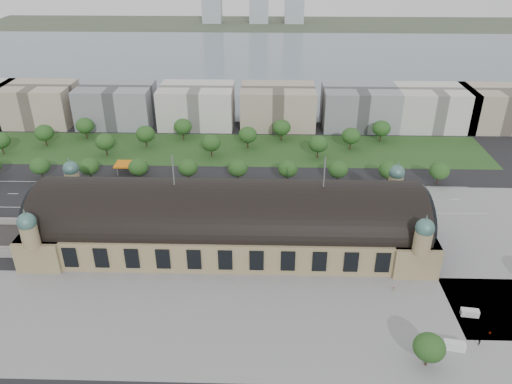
{
  "coord_description": "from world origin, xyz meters",
  "views": [
    {
      "loc": [
        14.73,
        -162.85,
        110.0
      ],
      "look_at": [
        9.76,
        16.77,
        14.0
      ],
      "focal_mm": 35.0,
      "sensor_mm": 36.0,
      "label": 1
    }
  ],
  "objects_px": {
    "traffic_car_4": "(232,201)",
    "parked_car_0": "(53,207)",
    "parked_car_2": "(83,208)",
    "parked_car_4": "(134,208)",
    "van_south": "(453,346)",
    "parked_car_5": "(136,209)",
    "pedestrian_4": "(479,343)",
    "traffic_car_1": "(41,186)",
    "parked_car_6": "(160,209)",
    "traffic_car_2": "(107,200)",
    "pedestrian_3": "(490,333)",
    "traffic_car_3": "(179,192)",
    "bus_mid": "(237,200)",
    "parked_car_1": "(61,212)",
    "petrol_station": "(134,165)",
    "bus_west": "(210,205)",
    "parked_car_3": "(97,208)",
    "bus_east": "(280,206)",
    "pedestrian_0": "(393,289)",
    "van_east": "(469,313)"
  },
  "relations": [
    {
      "from": "traffic_car_1",
      "to": "traffic_car_3",
      "type": "distance_m",
      "value": 66.52
    },
    {
      "from": "parked_car_2",
      "to": "pedestrian_3",
      "type": "height_order",
      "value": "pedestrian_3"
    },
    {
      "from": "traffic_car_1",
      "to": "traffic_car_3",
      "type": "relative_size",
      "value": 0.81
    },
    {
      "from": "parked_car_1",
      "to": "parked_car_6",
      "type": "height_order",
      "value": "parked_car_1"
    },
    {
      "from": "traffic_car_1",
      "to": "parked_car_2",
      "type": "height_order",
      "value": "traffic_car_1"
    },
    {
      "from": "parked_car_6",
      "to": "bus_east",
      "type": "height_order",
      "value": "bus_east"
    },
    {
      "from": "bus_west",
      "to": "pedestrian_3",
      "type": "bearing_deg",
      "value": -125.94
    },
    {
      "from": "traffic_car_3",
      "to": "bus_west",
      "type": "bearing_deg",
      "value": -135.11
    },
    {
      "from": "parked_car_1",
      "to": "bus_mid",
      "type": "bearing_deg",
      "value": 60.64
    },
    {
      "from": "traffic_car_2",
      "to": "bus_east",
      "type": "xyz_separation_m",
      "value": [
        78.36,
        -5.39,
        0.86
      ]
    },
    {
      "from": "bus_mid",
      "to": "bus_east",
      "type": "height_order",
      "value": "bus_mid"
    },
    {
      "from": "pedestrian_3",
      "to": "traffic_car_1",
      "type": "bearing_deg",
      "value": -16.85
    },
    {
      "from": "traffic_car_4",
      "to": "parked_car_0",
      "type": "height_order",
      "value": "traffic_car_4"
    },
    {
      "from": "traffic_car_1",
      "to": "parked_car_6",
      "type": "height_order",
      "value": "parked_car_6"
    },
    {
      "from": "petrol_station",
      "to": "bus_west",
      "type": "bearing_deg",
      "value": -41.6
    },
    {
      "from": "bus_west",
      "to": "bus_mid",
      "type": "bearing_deg",
      "value": -63.57
    },
    {
      "from": "traffic_car_2",
      "to": "traffic_car_1",
      "type": "bearing_deg",
      "value": -111.0
    },
    {
      "from": "parked_car_1",
      "to": "parked_car_5",
      "type": "bearing_deg",
      "value": 58.8
    },
    {
      "from": "pedestrian_3",
      "to": "parked_car_2",
      "type": "bearing_deg",
      "value": -15.17
    },
    {
      "from": "van_south",
      "to": "parked_car_0",
      "type": "bearing_deg",
      "value": 162.74
    },
    {
      "from": "parked_car_2",
      "to": "bus_east",
      "type": "bearing_deg",
      "value": 65.66
    },
    {
      "from": "bus_west",
      "to": "pedestrian_3",
      "type": "height_order",
      "value": "bus_west"
    },
    {
      "from": "traffic_car_2",
      "to": "pedestrian_4",
      "type": "height_order",
      "value": "pedestrian_4"
    },
    {
      "from": "traffic_car_4",
      "to": "parked_car_3",
      "type": "height_order",
      "value": "traffic_car_4"
    },
    {
      "from": "parked_car_3",
      "to": "pedestrian_0",
      "type": "height_order",
      "value": "pedestrian_0"
    },
    {
      "from": "traffic_car_1",
      "to": "parked_car_6",
      "type": "bearing_deg",
      "value": -114.06
    },
    {
      "from": "parked_car_1",
      "to": "pedestrian_4",
      "type": "xyz_separation_m",
      "value": [
        152.65,
        -72.96,
        0.16
      ]
    },
    {
      "from": "traffic_car_4",
      "to": "parked_car_3",
      "type": "distance_m",
      "value": 59.47
    },
    {
      "from": "parked_car_2",
      "to": "pedestrian_3",
      "type": "bearing_deg",
      "value": 38.33
    },
    {
      "from": "bus_west",
      "to": "pedestrian_3",
      "type": "xyz_separation_m",
      "value": [
        93.43,
        -74.79,
        -0.69
      ]
    },
    {
      "from": "parked_car_1",
      "to": "parked_car_3",
      "type": "bearing_deg",
      "value": 67.86
    },
    {
      "from": "parked_car_2",
      "to": "parked_car_6",
      "type": "distance_m",
      "value": 33.92
    },
    {
      "from": "traffic_car_4",
      "to": "bus_west",
      "type": "bearing_deg",
      "value": -52.68
    },
    {
      "from": "parked_car_2",
      "to": "pedestrian_0",
      "type": "distance_m",
      "value": 135.07
    },
    {
      "from": "traffic_car_4",
      "to": "parked_car_2",
      "type": "bearing_deg",
      "value": -76.81
    },
    {
      "from": "parked_car_3",
      "to": "parked_car_6",
      "type": "xyz_separation_m",
      "value": [
        27.83,
        0.0,
        -0.02
      ]
    },
    {
      "from": "traffic_car_4",
      "to": "bus_mid",
      "type": "bearing_deg",
      "value": 81.01
    },
    {
      "from": "parked_car_2",
      "to": "petrol_station",
      "type": "bearing_deg",
      "value": 136.96
    },
    {
      "from": "traffic_car_2",
      "to": "van_south",
      "type": "relative_size",
      "value": 0.76
    },
    {
      "from": "traffic_car_1",
      "to": "traffic_car_3",
      "type": "height_order",
      "value": "traffic_car_3"
    },
    {
      "from": "parked_car_4",
      "to": "van_south",
      "type": "xyz_separation_m",
      "value": [
        113.6,
        -78.6,
        0.51
      ]
    },
    {
      "from": "traffic_car_4",
      "to": "parked_car_6",
      "type": "relative_size",
      "value": 0.88
    },
    {
      "from": "parked_car_5",
      "to": "pedestrian_4",
      "type": "relative_size",
      "value": 2.9
    },
    {
      "from": "traffic_car_4",
      "to": "parked_car_0",
      "type": "distance_m",
      "value": 78.93
    },
    {
      "from": "parked_car_2",
      "to": "parked_car_4",
      "type": "bearing_deg",
      "value": 64.34
    },
    {
      "from": "bus_west",
      "to": "van_east",
      "type": "bearing_deg",
      "value": -123.55
    },
    {
      "from": "parked_car_3",
      "to": "pedestrian_0",
      "type": "bearing_deg",
      "value": 45.08
    },
    {
      "from": "bus_west",
      "to": "pedestrian_4",
      "type": "distance_m",
      "value": 118.68
    },
    {
      "from": "parked_car_0",
      "to": "parked_car_2",
      "type": "height_order",
      "value": "parked_car_0"
    },
    {
      "from": "parked_car_6",
      "to": "pedestrian_4",
      "type": "bearing_deg",
      "value": 30.96
    }
  ]
}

